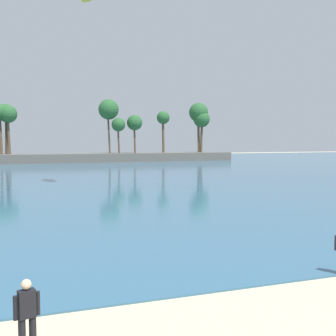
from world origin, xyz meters
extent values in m
cube|color=#33607F|center=(0.00, 65.78, 0.03)|extent=(220.00, 113.28, 0.06)
cube|color=#605B54|center=(0.00, 82.43, 0.90)|extent=(81.12, 6.00, 1.80)
cylinder|color=brown|center=(34.19, 82.96, 6.22)|extent=(0.60, 0.92, 8.86)
sphere|color=#285B2D|center=(34.19, 82.96, 10.64)|extent=(4.25, 4.25, 4.25)
cylinder|color=brown|center=(-5.77, 83.35, 5.80)|extent=(0.65, 0.90, 8.02)
sphere|color=#285B2D|center=(-5.77, 83.35, 9.80)|extent=(3.24, 3.24, 3.24)
cylinder|color=brown|center=(26.15, 83.76, 5.59)|extent=(0.71, 0.65, 7.61)
sphere|color=#285B2D|center=(26.15, 83.76, 9.39)|extent=(2.81, 2.81, 2.81)
cylinder|color=brown|center=(-6.80, 83.04, 5.80)|extent=(0.79, 0.89, 8.02)
sphere|color=#285B2D|center=(-6.80, 83.04, 9.79)|extent=(3.25, 3.25, 3.25)
cylinder|color=brown|center=(15.69, 81.32, 4.72)|extent=(0.67, 0.52, 5.87)
sphere|color=#285B2D|center=(15.69, 81.32, 7.65)|extent=(2.78, 2.78, 2.78)
cylinder|color=brown|center=(19.20, 81.70, 4.96)|extent=(0.49, 0.68, 6.34)
sphere|color=#285B2D|center=(19.20, 81.70, 8.12)|extent=(3.20, 3.20, 3.20)
cylinder|color=brown|center=(-5.36, 82.84, 5.63)|extent=(0.77, 0.54, 7.68)
sphere|color=#285B2D|center=(-5.36, 82.84, 9.47)|extent=(3.39, 3.39, 3.39)
cylinder|color=brown|center=(13.86, 82.18, 6.28)|extent=(0.78, 0.55, 8.97)
sphere|color=#285B2D|center=(13.86, 82.18, 10.76)|extent=(4.13, 4.13, 4.13)
cylinder|color=brown|center=(34.63, 82.29, 5.47)|extent=(0.59, 0.78, 7.35)
sphere|color=#285B2D|center=(34.63, 82.29, 9.13)|extent=(3.64, 3.64, 3.64)
cylinder|color=black|center=(-2.34, 7.18, 0.43)|extent=(0.15, 0.15, 0.86)
cube|color=black|center=(-2.44, 7.15, 1.15)|extent=(0.38, 0.29, 0.58)
sphere|color=beige|center=(-2.44, 7.15, 1.56)|extent=(0.21, 0.21, 0.21)
cylinder|color=black|center=(-2.22, 7.21, 1.11)|extent=(0.09, 0.09, 0.50)
cylinder|color=black|center=(-2.66, 7.08, 1.11)|extent=(0.09, 0.09, 0.50)
cylinder|color=#23232D|center=(7.30, 9.26, 1.11)|extent=(0.09, 0.09, 0.50)
camera|label=1|loc=(-2.40, -1.63, 4.53)|focal=43.99mm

